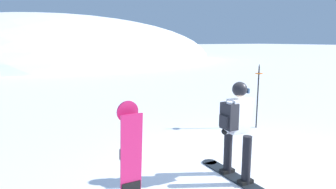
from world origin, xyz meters
TOP-DOWN VIEW (x-y plane):
  - ground_plane at (0.00, 0.00)m, footprint 300.00×300.00m
  - ridge_peak_main at (0.87, 36.98)m, footprint 41.19×37.07m
  - snowboarder_main at (-0.46, -0.02)m, footprint 0.64×1.84m
  - spare_snowboard at (-2.52, -0.42)m, footprint 0.28×0.18m
  - piste_marker_near at (2.16, 2.15)m, footprint 0.20×0.20m

SIDE VIEW (x-z plane):
  - ground_plane at x=0.00m, z-range 0.00..0.00m
  - ridge_peak_main at x=0.87m, z-range -5.55..5.55m
  - spare_snowboard at x=-2.52m, z-range 0.01..1.67m
  - snowboarder_main at x=-0.46m, z-range 0.06..1.78m
  - piste_marker_near at x=2.16m, z-range 0.13..1.90m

